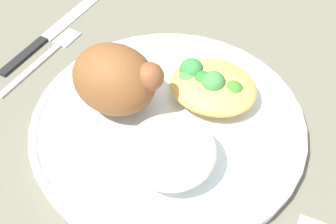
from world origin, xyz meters
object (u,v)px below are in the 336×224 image
at_px(rice_pile, 171,151).
at_px(fork, 45,57).
at_px(mac_cheese_with_broccoli, 211,85).
at_px(knife, 44,38).
at_px(plate, 168,123).
at_px(roasted_chicken, 116,79).

height_order(rice_pile, fork, rice_pile).
xyz_separation_m(mac_cheese_with_broccoli, knife, (-0.24, 0.01, -0.03)).
height_order(plate, roasted_chicken, roasted_chicken).
bearing_deg(plate, fork, 170.89).
height_order(mac_cheese_with_broccoli, knife, mac_cheese_with_broccoli).
bearing_deg(mac_cheese_with_broccoli, fork, -174.44).
bearing_deg(mac_cheese_with_broccoli, plate, -116.31).
bearing_deg(rice_pile, roasted_chicken, 152.88).
height_order(plate, rice_pile, rice_pile).
height_order(roasted_chicken, knife, roasted_chicken).
bearing_deg(roasted_chicken, rice_pile, -27.12).
bearing_deg(rice_pile, plate, 120.37).
bearing_deg(knife, fork, -50.14).
xyz_separation_m(rice_pile, fork, (-0.22, 0.08, -0.04)).
xyz_separation_m(rice_pile, knife, (-0.24, 0.11, -0.04)).
distance_m(rice_pile, knife, 0.27).
xyz_separation_m(mac_cheese_with_broccoli, fork, (-0.22, -0.02, -0.03)).
xyz_separation_m(plate, roasted_chicken, (-0.06, -0.01, 0.05)).
relative_size(plate, roasted_chicken, 2.99).
distance_m(fork, knife, 0.04).
relative_size(roasted_chicken, knife, 0.52).
bearing_deg(mac_cheese_with_broccoli, roasted_chicken, -144.75).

